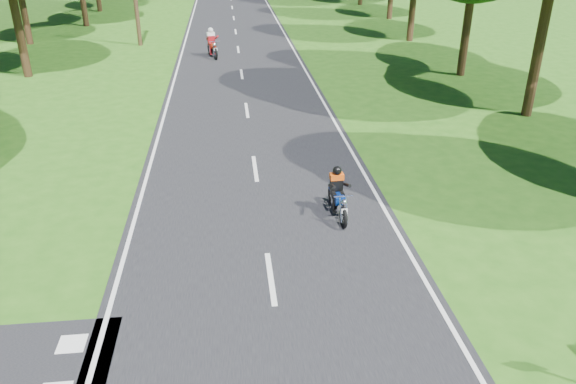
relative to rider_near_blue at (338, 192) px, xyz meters
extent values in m
plane|color=#255613|center=(-1.97, -4.70, -0.68)|extent=(160.00, 160.00, 0.00)
cube|color=silver|center=(-1.97, -2.70, -0.66)|extent=(0.12, 2.00, 0.01)
cube|color=silver|center=(-1.97, 3.30, -0.66)|extent=(0.12, 2.00, 0.01)
cube|color=silver|center=(-1.97, 9.30, -0.66)|extent=(0.12, 2.00, 0.01)
cube|color=silver|center=(-1.97, 15.30, -0.66)|extent=(0.12, 2.00, 0.01)
cube|color=silver|center=(-1.97, 21.30, -0.66)|extent=(0.12, 2.00, 0.01)
cube|color=silver|center=(-1.97, 27.30, -0.66)|extent=(0.12, 2.00, 0.01)
cube|color=silver|center=(-1.97, 33.30, -0.66)|extent=(0.12, 2.00, 0.01)
cube|color=silver|center=(-1.97, 39.30, -0.66)|extent=(0.12, 2.00, 0.01)
cube|color=silver|center=(-5.77, -4.40, -0.66)|extent=(0.50, 0.50, 0.01)
cylinder|color=black|center=(-12.55, 16.06, 1.28)|extent=(0.40, 0.40, 3.91)
cylinder|color=black|center=(-14.91, 24.48, 1.22)|extent=(0.40, 0.40, 3.79)
cylinder|color=black|center=(9.09, 7.50, 1.60)|extent=(0.40, 0.40, 4.56)
cylinder|color=black|center=(8.95, 13.99, 1.07)|extent=(0.40, 0.40, 3.49)
cylinder|color=black|center=(9.09, 22.88, 1.17)|extent=(0.40, 0.40, 3.69)
camera|label=1|loc=(-2.71, -12.81, 6.34)|focal=35.00mm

